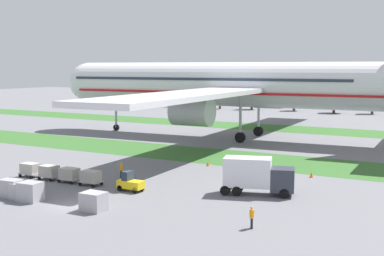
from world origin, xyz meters
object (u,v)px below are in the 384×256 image
uld_container_1 (12,188)px  taxiway_marker_1 (231,166)px  catering_truck (257,175)px  cargo_dolly_third (49,171)px  ground_crew_loader (252,216)px  cargo_dolly_fourth (30,169)px  cargo_dolly_lead (91,177)px  uld_container_3 (94,202)px  uld_container_2 (22,191)px  taxiway_marker_0 (208,164)px  airliner (236,84)px  cargo_dolly_second (69,174)px  uld_container_0 (30,192)px  ground_crew_marshaller (121,169)px  taxiway_marker_2 (311,175)px  baggage_tug (130,183)px

uld_container_1 → taxiway_marker_1: bearing=62.1°
catering_truck → uld_container_1: (-19.87, -12.24, -1.11)m
cargo_dolly_third → ground_crew_loader: size_ratio=1.27×
cargo_dolly_third → cargo_dolly_fourth: bearing=-90.0°
cargo_dolly_lead → uld_container_3: size_ratio=1.10×
uld_container_1 → uld_container_2: 1.59m
cargo_dolly_lead → uld_container_1: uld_container_1 is taller
taxiway_marker_0 → uld_container_1: bearing=-111.4°
uld_container_1 → catering_truck: bearing=31.6°
airliner → cargo_dolly_second: bearing=175.4°
uld_container_0 → taxiway_marker_1: bearing=68.0°
cargo_dolly_third → uld_container_0: 9.24m
ground_crew_marshaller → uld_container_2: (-2.26, -12.11, -0.19)m
catering_truck → uld_container_2: (-18.29, -12.42, -1.19)m
catering_truck → taxiway_marker_1: (-7.76, 10.64, -1.67)m
uld_container_0 → cargo_dolly_second: bearing=106.7°
airliner → ground_crew_loader: (22.32, -45.50, -8.33)m
uld_container_2 → taxiway_marker_2: uld_container_2 is taller
cargo_dolly_fourth → uld_container_3: (15.28, -7.30, -0.11)m
uld_container_3 → uld_container_0: bearing=-177.4°
uld_container_3 → taxiway_marker_0: bearing=92.5°
uld_container_2 → cargo_dolly_fourth: bearing=132.7°
cargo_dolly_fourth → uld_container_3: uld_container_3 is taller
uld_container_0 → uld_container_3: 7.20m
catering_truck → uld_container_1: 23.36m
baggage_tug → uld_container_0: 9.54m
cargo_dolly_second → taxiway_marker_0: size_ratio=4.12×
baggage_tug → ground_crew_marshaller: 6.44m
uld_container_2 → uld_container_3: (8.37, 0.18, 0.05)m
cargo_dolly_fourth → uld_container_2: bearing=42.4°
cargo_dolly_lead → uld_container_0: uld_container_0 is taller
uld_container_0 → taxiway_marker_1: (9.36, 23.20, -0.61)m
catering_truck → ground_crew_marshaller: (-16.03, -0.31, -1.01)m
cargo_dolly_second → taxiway_marker_1: bearing=142.8°
uld_container_2 → uld_container_0: bearing=-7.2°
cargo_dolly_second → uld_container_0: uld_container_0 is taller
airliner → cargo_dolly_fourth: 41.70m
airliner → cargo_dolly_lead: airliner is taller
cargo_dolly_third → uld_container_1: 7.71m
taxiway_marker_2 → cargo_dolly_lead: bearing=-141.1°
baggage_tug → uld_container_0: (-5.63, -7.70, 0.07)m
airliner → catering_truck: airliner is taller
taxiway_marker_0 → cargo_dolly_second: bearing=-118.7°
uld_container_2 → uld_container_1: bearing=173.6°
ground_crew_marshaller → taxiway_marker_2: size_ratio=2.72×
cargo_dolly_third → taxiway_marker_1: (14.55, 15.56, -0.64)m
cargo_dolly_second → cargo_dolly_fourth: 5.80m
catering_truck → ground_crew_loader: catering_truck is taller
cargo_dolly_fourth → ground_crew_marshaller: ground_crew_marshaller is taller
ground_crew_marshaller → cargo_dolly_lead: bearing=155.7°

